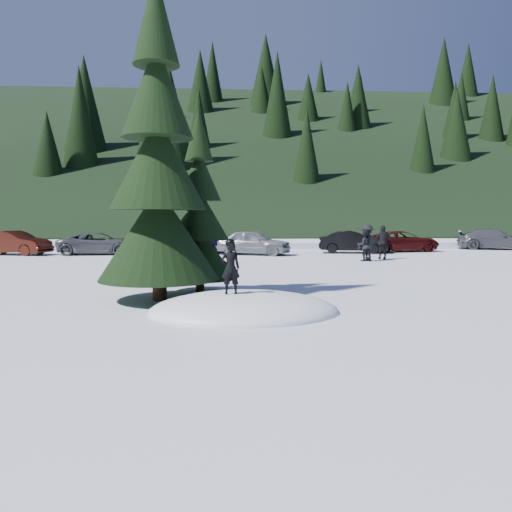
{
  "coord_description": "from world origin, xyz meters",
  "views": [
    {
      "loc": [
        -0.39,
        -11.57,
        2.24
      ],
      "look_at": [
        0.44,
        2.79,
        1.1
      ],
      "focal_mm": 35.0,
      "sensor_mm": 36.0,
      "label": 1
    }
  ],
  "objects": [
    {
      "name": "adult_1",
      "position": [
        7.77,
        14.08,
        0.89
      ],
      "size": [
        1.09,
        0.58,
        1.77
      ],
      "primitive_type": "imported",
      "rotation": [
        0.0,
        0.0,
        3.0
      ],
      "color": "black",
      "rests_on": "ground"
    },
    {
      "name": "spruce_short",
      "position": [
        -1.2,
        3.2,
        2.1
      ],
      "size": [
        2.2,
        2.2,
        5.37
      ],
      "color": "black",
      "rests_on": "ground"
    },
    {
      "name": "car_1",
      "position": [
        -12.83,
        18.34,
        0.7
      ],
      "size": [
        4.52,
        2.62,
        1.41
      ],
      "primitive_type": "imported",
      "rotation": [
        0.0,
        0.0,
        1.29
      ],
      "color": "#37120A",
      "rests_on": "ground"
    },
    {
      "name": "car_3",
      "position": [
        -2.78,
        19.41,
        0.71
      ],
      "size": [
        5.29,
        3.33,
        1.43
      ],
      "primitive_type": "imported",
      "rotation": [
        0.0,
        0.0,
        1.28
      ],
      "color": "black",
      "rests_on": "ground"
    },
    {
      "name": "car_4",
      "position": [
        1.19,
        17.56,
        0.74
      ],
      "size": [
        4.65,
        3.24,
        1.47
      ],
      "primitive_type": "imported",
      "rotation": [
        0.0,
        0.0,
        1.18
      ],
      "color": "gray",
      "rests_on": "ground"
    },
    {
      "name": "car_6",
      "position": [
        10.8,
        19.69,
        0.66
      ],
      "size": [
        5.04,
        2.97,
        1.32
      ],
      "primitive_type": "imported",
      "rotation": [
        0.0,
        0.0,
        1.74
      ],
      "color": "#3C0B0A",
      "rests_on": "ground"
    },
    {
      "name": "child_skier",
      "position": [
        -0.31,
        -0.24,
        1.07
      ],
      "size": [
        0.46,
        0.32,
        1.18
      ],
      "primitive_type": "imported",
      "rotation": [
        0.0,
        0.0,
        3.24
      ],
      "color": "black",
      "rests_on": "snow_mound"
    },
    {
      "name": "car_2",
      "position": [
        -7.95,
        18.35,
        0.65
      ],
      "size": [
        4.76,
        2.35,
        1.3
      ],
      "primitive_type": "imported",
      "rotation": [
        0.0,
        0.0,
        1.61
      ],
      "color": "#4E5156",
      "rests_on": "ground"
    },
    {
      "name": "adult_2",
      "position": [
        6.7,
        13.28,
        0.92
      ],
      "size": [
        1.37,
        1.21,
        1.84
      ],
      "primitive_type": "imported",
      "rotation": [
        0.0,
        0.0,
        3.7
      ],
      "color": "black",
      "rests_on": "ground"
    },
    {
      "name": "snow_mound",
      "position": [
        0.0,
        0.0,
        0.0
      ],
      "size": [
        4.48,
        3.52,
        0.96
      ],
      "primitive_type": "ellipsoid",
      "color": "white",
      "rests_on": "ground"
    },
    {
      "name": "adult_0",
      "position": [
        6.53,
        13.07,
        0.79
      ],
      "size": [
        0.78,
        0.62,
        1.58
      ],
      "primitive_type": "imported",
      "rotation": [
        0.0,
        0.0,
        3.12
      ],
      "color": "black",
      "rests_on": "ground"
    },
    {
      "name": "forest_hillside",
      "position": [
        0.0,
        54.0,
        12.5
      ],
      "size": [
        200.0,
        60.0,
        25.0
      ],
      "primitive_type": null,
      "color": "black",
      "rests_on": "ground"
    },
    {
      "name": "spruce_tall",
      "position": [
        -2.2,
        1.8,
        3.32
      ],
      "size": [
        3.2,
        3.2,
        8.6
      ],
      "color": "black",
      "rests_on": "ground"
    },
    {
      "name": "car_5",
      "position": [
        7.33,
        18.59,
        0.68
      ],
      "size": [
        4.34,
        2.21,
        1.36
      ],
      "primitive_type": "imported",
      "rotation": [
        0.0,
        0.0,
        1.38
      ],
      "color": "black",
      "rests_on": "ground"
    },
    {
      "name": "car_7",
      "position": [
        17.79,
        21.37,
        0.7
      ],
      "size": [
        5.18,
        3.55,
        1.39
      ],
      "primitive_type": "imported",
      "rotation": [
        0.0,
        0.0,
        1.2
      ],
      "color": "#4C4E53",
      "rests_on": "ground"
    },
    {
      "name": "ground",
      "position": [
        0.0,
        0.0,
        0.0
      ],
      "size": [
        200.0,
        200.0,
        0.0
      ],
      "primitive_type": "plane",
      "color": "white",
      "rests_on": "ground"
    }
  ]
}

